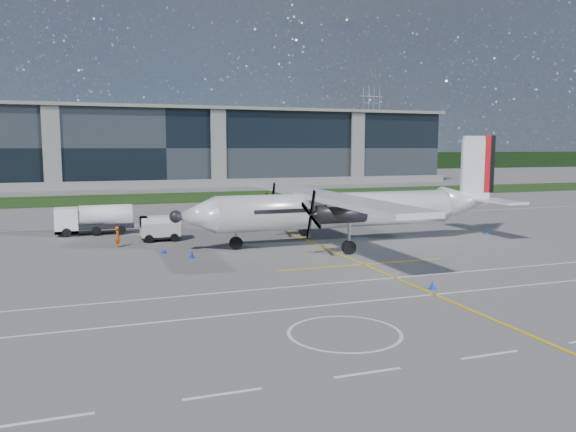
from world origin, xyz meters
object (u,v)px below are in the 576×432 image
turboprop_aircraft (349,189)px  pylon_east (371,128)px  safety_cone_portwing (433,284)px  safety_cone_fwd (164,250)px  safety_cone_tail (486,231)px  baggage_tug (160,229)px  fuel_tanker_truck (89,220)px  ground_crew_person (118,235)px  safety_cone_stbdwing (266,218)px  safety_cone_nose_port (192,254)px

turboprop_aircraft → pylon_east: bearing=61.8°
safety_cone_portwing → safety_cone_fwd: bearing=129.0°
safety_cone_fwd → safety_cone_tail: bearing=-0.5°
baggage_tug → fuel_tanker_truck: bearing=135.7°
ground_crew_person → safety_cone_portwing: ground_crew_person is taller
fuel_tanker_truck → safety_cone_stbdwing: size_ratio=13.75×
safety_cone_fwd → safety_cone_stbdwing: (12.30, 14.81, 0.00)m
pylon_east → safety_cone_portwing: size_ratio=60.00×
safety_cone_nose_port → safety_cone_fwd: 2.94m
ground_crew_person → safety_cone_stbdwing: (15.29, 11.11, -0.66)m
fuel_tanker_truck → safety_cone_portwing: fuel_tanker_truck is taller
turboprop_aircraft → fuel_tanker_truck: turboprop_aircraft is taller
pylon_east → baggage_tug: (-93.41, -141.92, -14.00)m
safety_cone_tail → baggage_tug: bearing=167.9°
safety_cone_nose_port → safety_cone_portwing: bearing=-50.0°
fuel_tanker_truck → safety_cone_nose_port: bearing=-63.6°
safety_cone_tail → safety_cone_fwd: same height
safety_cone_nose_port → safety_cone_fwd: (-1.62, 2.46, 0.00)m
turboprop_aircraft → safety_cone_portwing: 15.67m
pylon_east → safety_cone_nose_port: pylon_east is taller
safety_cone_nose_port → safety_cone_portwing: same height
baggage_tug → safety_cone_portwing: baggage_tug is taller
turboprop_aircraft → baggage_tug: (-14.10, 6.05, -3.31)m
turboprop_aircraft → safety_cone_portwing: bearing=-98.0°
fuel_tanker_truck → safety_cone_fwd: bearing=-65.3°
safety_cone_tail → ground_crew_person: bearing=172.7°
baggage_tug → safety_cone_tail: bearing=-12.1°
baggage_tug → safety_cone_tail: (27.61, -5.93, -0.75)m
pylon_east → safety_cone_fwd: 175.53m
baggage_tug → ground_crew_person: 3.96m
safety_cone_portwing → safety_cone_stbdwing: bearing=90.2°
safety_cone_stbdwing → ground_crew_person: bearing=-144.0°
baggage_tug → safety_cone_nose_port: size_ratio=6.67×
safety_cone_tail → safety_cone_fwd: (-28.05, 0.25, 0.00)m
pylon_east → baggage_tug: size_ratio=8.99×
baggage_tug → safety_cone_tail: 28.25m
safety_cone_fwd → safety_cone_nose_port: bearing=-56.6°
safety_cone_fwd → turboprop_aircraft: bearing=-1.5°
safety_cone_fwd → safety_cone_stbdwing: 19.25m
turboprop_aircraft → safety_cone_stbdwing: (-2.24, 15.18, -4.07)m
pylon_east → fuel_tanker_truck: bearing=-125.9°
safety_cone_tail → safety_cone_stbdwing: bearing=136.3°
safety_cone_portwing → safety_cone_fwd: 19.76m
safety_cone_portwing → safety_cone_fwd: size_ratio=1.00×
pylon_east → safety_cone_stbdwing: bearing=-121.6°
ground_crew_person → safety_cone_stbdwing: ground_crew_person is taller
baggage_tug → safety_cone_portwing: (11.99, -21.04, -0.75)m
turboprop_aircraft → safety_cone_nose_port: bearing=-170.8°
safety_cone_tail → pylon_east: bearing=66.0°
baggage_tug → safety_cone_portwing: bearing=-60.3°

